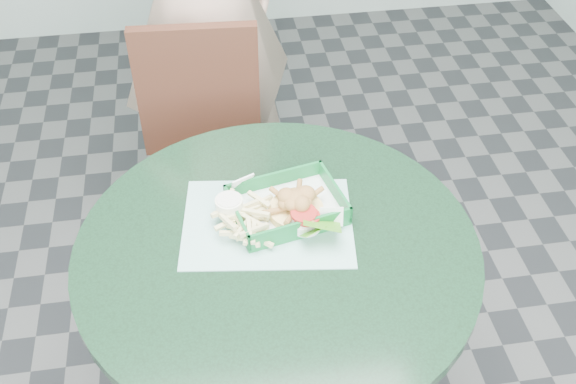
{
  "coord_description": "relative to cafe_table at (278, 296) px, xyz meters",
  "views": [
    {
      "loc": [
        -0.14,
        -1.05,
        1.91
      ],
      "look_at": [
        0.04,
        0.1,
        0.84
      ],
      "focal_mm": 42.0,
      "sensor_mm": 36.0,
      "label": 1
    }
  ],
  "objects": [
    {
      "name": "cafe_table",
      "position": [
        0.0,
        0.0,
        0.0
      ],
      "size": [
        0.94,
        0.94,
        0.75
      ],
      "color": "#2B2A33",
      "rests_on": "floor"
    },
    {
      "name": "dining_chair",
      "position": [
        -0.14,
        0.66,
        -0.05
      ],
      "size": [
        0.39,
        0.39,
        0.93
      ],
      "rotation": [
        0.0,
        0.0,
        -0.06
      ],
      "color": "#53371B",
      "rests_on": "floor"
    },
    {
      "name": "placemat",
      "position": [
        -0.01,
        0.07,
        0.17
      ],
      "size": [
        0.44,
        0.35,
        0.0
      ],
      "primitive_type": "cube",
      "rotation": [
        0.0,
        0.0,
        -0.13
      ],
      "color": "#8BC5BD",
      "rests_on": "cafe_table"
    },
    {
      "name": "food_basket",
      "position": [
        0.04,
        0.1,
        0.19
      ],
      "size": [
        0.26,
        0.19,
        0.05
      ],
      "rotation": [
        0.0,
        0.0,
        0.22
      ],
      "color": "#106A2F",
      "rests_on": "placemat"
    },
    {
      "name": "crab_sandwich",
      "position": [
        0.05,
        0.07,
        0.22
      ],
      "size": [
        0.13,
        0.13,
        0.08
      ],
      "rotation": [
        0.0,
        0.0,
        0.43
      ],
      "color": "#EEC773",
      "rests_on": "food_basket"
    },
    {
      "name": "fries_pile",
      "position": [
        -0.07,
        0.08,
        0.21
      ],
      "size": [
        0.16,
        0.17,
        0.05
      ],
      "primitive_type": null,
      "rotation": [
        0.0,
        0.0,
        0.43
      ],
      "color": "beige",
      "rests_on": "food_basket"
    },
    {
      "name": "sauce_ramekin",
      "position": [
        -0.1,
        0.13,
        0.22
      ],
      "size": [
        0.07,
        0.07,
        0.04
      ],
      "rotation": [
        0.0,
        0.0,
        0.29
      ],
      "color": "white",
      "rests_on": "food_basket"
    },
    {
      "name": "garnish_cup",
      "position": [
        0.06,
        0.02,
        0.21
      ],
      "size": [
        0.11,
        0.11,
        0.04
      ],
      "rotation": [
        0.0,
        0.0,
        0.36
      ],
      "color": "white",
      "rests_on": "food_basket"
    }
  ]
}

